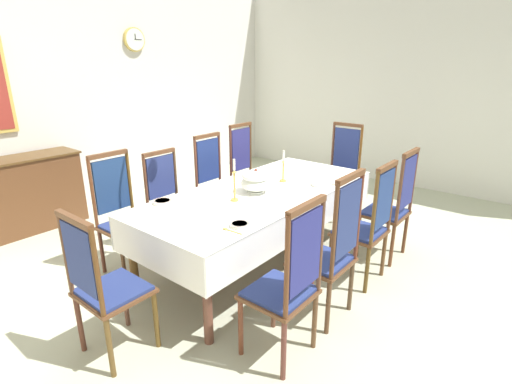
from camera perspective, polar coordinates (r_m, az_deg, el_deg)
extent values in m
cube|color=#B8BCA1|center=(3.94, 2.71, -11.37)|extent=(7.16, 6.31, 0.04)
cube|color=silver|center=(5.89, -23.87, 14.75)|extent=(7.16, 0.08, 3.40)
cube|color=silver|center=(6.69, 22.37, 15.24)|extent=(0.08, 6.31, 3.40)
cylinder|color=brown|center=(2.83, -7.25, -15.41)|extent=(0.07, 0.07, 0.74)
cylinder|color=#562F22|center=(4.58, 14.28, -2.08)|extent=(0.07, 0.07, 0.74)
cylinder|color=#533616|center=(3.45, -17.79, -9.54)|extent=(0.07, 0.07, 0.74)
cylinder|color=brown|center=(4.98, 4.99, 0.16)|extent=(0.07, 0.07, 0.74)
cube|color=brown|center=(3.73, 0.69, -0.84)|extent=(2.42, 0.97, 0.08)
cube|color=brown|center=(3.71, 0.69, -0.04)|extent=(2.54, 1.09, 0.03)
cube|color=white|center=(3.71, 0.69, 0.21)|extent=(2.56, 1.11, 0.00)
cube|color=white|center=(3.47, 7.83, -4.02)|extent=(2.56, 0.00, 0.31)
cube|color=white|center=(4.10, -5.35, -0.31)|extent=(2.56, 0.00, 0.31)
cube|color=white|center=(2.95, -15.02, -8.79)|extent=(0.00, 1.11, 0.31)
cube|color=white|center=(4.77, 10.21, 2.23)|extent=(0.00, 1.11, 0.31)
cylinder|color=brown|center=(2.80, -2.28, -19.35)|extent=(0.04, 0.04, 0.45)
cylinder|color=brown|center=(3.04, 2.61, -15.91)|extent=(0.04, 0.04, 0.45)
cylinder|color=brown|center=(2.63, 4.11, -22.36)|extent=(0.04, 0.04, 0.45)
cylinder|color=brown|center=(2.89, 8.68, -18.31)|extent=(0.04, 0.04, 0.45)
cube|color=brown|center=(2.69, 3.39, -14.88)|extent=(0.44, 0.42, 0.03)
cube|color=navy|center=(2.68, 3.40, -14.45)|extent=(0.40, 0.38, 0.02)
cylinder|color=brown|center=(2.28, 4.60, -11.34)|extent=(0.03, 0.03, 0.67)
cylinder|color=brown|center=(2.58, 9.57, -7.83)|extent=(0.03, 0.03, 0.67)
cube|color=navy|center=(2.41, 7.28, -8.78)|extent=(0.34, 0.02, 0.51)
cube|color=brown|center=(2.29, 7.59, -2.04)|extent=(0.40, 0.04, 0.04)
cylinder|color=brown|center=(3.92, -14.39, -8.03)|extent=(0.04, 0.04, 0.45)
cylinder|color=brown|center=(3.74, -19.08, -9.90)|extent=(0.04, 0.04, 0.45)
cylinder|color=brown|center=(4.19, -17.39, -6.51)|extent=(0.04, 0.04, 0.45)
cylinder|color=#552D20|center=(4.02, -21.88, -8.15)|extent=(0.04, 0.04, 0.45)
cube|color=brown|center=(3.87, -18.54, -4.95)|extent=(0.44, 0.42, 0.03)
cube|color=navy|center=(3.86, -18.57, -4.62)|extent=(0.40, 0.38, 0.02)
cylinder|color=brown|center=(4.00, -18.22, 1.16)|extent=(0.03, 0.03, 0.67)
cylinder|color=brown|center=(3.82, -23.06, -0.25)|extent=(0.03, 0.03, 0.67)
cube|color=navy|center=(3.90, -20.64, 0.93)|extent=(0.34, 0.02, 0.51)
cube|color=brown|center=(3.82, -21.15, 5.22)|extent=(0.40, 0.04, 0.04)
cylinder|color=#533220|center=(3.17, 4.75, -14.33)|extent=(0.04, 0.04, 0.45)
cylinder|color=brown|center=(3.45, 8.39, -11.54)|extent=(0.04, 0.04, 0.45)
cylinder|color=#533521|center=(3.02, 10.63, -16.48)|extent=(0.04, 0.04, 0.45)
cylinder|color=#513A27|center=(3.31, 13.88, -13.32)|extent=(0.04, 0.04, 0.45)
cube|color=brown|center=(3.11, 9.66, -10.15)|extent=(0.44, 0.42, 0.03)
cube|color=navy|center=(3.10, 9.68, -9.75)|extent=(0.40, 0.38, 0.02)
cylinder|color=#57341E|center=(2.71, 11.53, -6.00)|extent=(0.03, 0.03, 0.72)
cylinder|color=brown|center=(3.04, 14.98, -3.51)|extent=(0.03, 0.03, 0.72)
cube|color=navy|center=(2.86, 13.41, -4.02)|extent=(0.34, 0.02, 0.55)
cube|color=brown|center=(2.76, 13.91, 2.20)|extent=(0.40, 0.04, 0.04)
cylinder|color=brown|center=(4.25, -8.23, -5.47)|extent=(0.04, 0.04, 0.45)
cylinder|color=brown|center=(4.03, -12.20, -7.14)|extent=(0.04, 0.04, 0.45)
cylinder|color=brown|center=(4.50, -11.38, -4.24)|extent=(0.04, 0.04, 0.45)
cylinder|color=brown|center=(4.29, -15.27, -5.72)|extent=(0.04, 0.04, 0.45)
cube|color=brown|center=(4.17, -11.98, -2.62)|extent=(0.44, 0.42, 0.03)
cube|color=navy|center=(4.16, -12.01, -2.31)|extent=(0.40, 0.38, 0.02)
cylinder|color=#523822|center=(4.33, -11.87, 2.44)|extent=(0.03, 0.03, 0.58)
cylinder|color=brown|center=(4.11, -16.05, 1.21)|extent=(0.03, 0.03, 0.58)
cube|color=navy|center=(4.21, -13.94, 2.22)|extent=(0.34, 0.02, 0.44)
cube|color=brown|center=(4.14, -14.22, 5.70)|extent=(0.40, 0.04, 0.04)
cylinder|color=#53341D|center=(3.69, 10.96, -9.52)|extent=(0.04, 0.04, 0.45)
cylinder|color=#583018|center=(4.00, 13.57, -7.41)|extent=(0.04, 0.04, 0.45)
cylinder|color=brown|center=(3.57, 16.13, -11.05)|extent=(0.04, 0.04, 0.45)
cylinder|color=brown|center=(3.88, 18.39, -8.72)|extent=(0.04, 0.04, 0.45)
cube|color=brown|center=(3.68, 15.08, -5.84)|extent=(0.44, 0.42, 0.03)
cube|color=navy|center=(3.67, 15.11, -5.49)|extent=(0.40, 0.38, 0.02)
cylinder|color=brown|center=(3.32, 17.14, -2.47)|extent=(0.03, 0.03, 0.65)
cylinder|color=brown|center=(3.67, 19.48, -0.71)|extent=(0.03, 0.03, 0.65)
cube|color=navy|center=(3.48, 18.42, -1.04)|extent=(0.34, 0.02, 0.49)
cube|color=brown|center=(3.40, 18.92, 3.59)|extent=(0.40, 0.04, 0.04)
cylinder|color=#56351E|center=(4.71, -2.04, -2.81)|extent=(0.04, 0.04, 0.45)
cylinder|color=#513917|center=(4.45, -5.26, -4.20)|extent=(0.04, 0.04, 0.45)
cylinder|color=brown|center=(4.94, -5.21, -1.84)|extent=(0.04, 0.04, 0.45)
cylinder|color=brown|center=(4.69, -8.43, -3.10)|extent=(0.04, 0.04, 0.45)
cube|color=brown|center=(4.61, -5.32, -0.21)|extent=(0.44, 0.42, 0.03)
cube|color=navy|center=(4.60, -5.33, 0.08)|extent=(0.40, 0.38, 0.02)
cylinder|color=#592F25|center=(4.77, -5.46, 4.74)|extent=(0.03, 0.03, 0.66)
cylinder|color=brown|center=(4.51, -8.91, 3.77)|extent=(0.03, 0.03, 0.66)
cube|color=navy|center=(4.63, -7.15, 4.67)|extent=(0.34, 0.02, 0.50)
cube|color=brown|center=(4.57, -7.30, 8.27)|extent=(0.40, 0.04, 0.04)
cylinder|color=#583617|center=(4.18, 14.89, -6.34)|extent=(0.04, 0.04, 0.45)
cylinder|color=brown|center=(4.51, 16.91, -4.67)|extent=(0.04, 0.04, 0.45)
cylinder|color=brown|center=(4.07, 19.52, -7.55)|extent=(0.04, 0.04, 0.45)
cylinder|color=#58301B|center=(4.40, 21.24, -5.73)|extent=(0.04, 0.04, 0.45)
cube|color=brown|center=(4.20, 18.47, -3.08)|extent=(0.44, 0.42, 0.03)
cube|color=navy|center=(4.19, 18.50, -2.77)|extent=(0.40, 0.38, 0.02)
cylinder|color=brown|center=(3.85, 20.56, 0.19)|extent=(0.03, 0.03, 0.66)
cylinder|color=#542E23|center=(4.21, 22.31, 1.50)|extent=(0.03, 0.03, 0.66)
cube|color=navy|center=(4.02, 21.53, 1.32)|extent=(0.34, 0.02, 0.50)
cube|color=brown|center=(3.95, 22.04, 5.44)|extent=(0.40, 0.04, 0.04)
cylinder|color=brown|center=(5.14, 2.31, -0.91)|extent=(0.04, 0.04, 0.45)
cylinder|color=brown|center=(4.86, -0.37, -2.08)|extent=(0.04, 0.04, 0.45)
cylinder|color=#5C2C23|center=(5.35, -0.77, -0.10)|extent=(0.04, 0.04, 0.45)
cylinder|color=brown|center=(5.08, -3.51, -1.17)|extent=(0.04, 0.04, 0.45)
cube|color=brown|center=(5.03, -0.59, 1.51)|extent=(0.44, 0.42, 0.03)
cube|color=navy|center=(5.02, -0.59, 1.78)|extent=(0.40, 0.38, 0.02)
cylinder|color=brown|center=(5.20, -0.85, 6.27)|extent=(0.03, 0.03, 0.71)
cylinder|color=#532C22|center=(4.91, -3.78, 5.50)|extent=(0.03, 0.03, 0.71)
cube|color=navy|center=(5.05, -2.28, 6.29)|extent=(0.34, 0.02, 0.54)
cube|color=brown|center=(4.99, -2.33, 9.88)|extent=(0.40, 0.04, 0.04)
cylinder|color=brown|center=(3.22, -18.83, -14.91)|extent=(0.04, 0.04, 0.45)
cylinder|color=#523B17|center=(2.95, -14.60, -17.86)|extent=(0.04, 0.04, 0.45)
cylinder|color=#532D21|center=(3.08, -24.67, -17.30)|extent=(0.04, 0.04, 0.45)
cylinder|color=brown|center=(2.80, -20.86, -20.76)|extent=(0.04, 0.04, 0.45)
cube|color=brown|center=(2.87, -20.29, -13.78)|extent=(0.42, 0.44, 0.03)
cube|color=navy|center=(2.86, -20.35, -13.36)|extent=(0.38, 0.40, 0.02)
cylinder|color=brown|center=(2.82, -26.40, -8.24)|extent=(0.03, 0.03, 0.59)
cylinder|color=#543317|center=(2.50, -22.45, -11.14)|extent=(0.03, 0.03, 0.59)
cube|color=navy|center=(2.64, -24.64, -9.05)|extent=(0.02, 0.34, 0.44)
cube|color=brown|center=(2.54, -25.44, -3.75)|extent=(0.04, 0.40, 0.04)
cylinder|color=brown|center=(4.95, 12.76, -2.18)|extent=(0.04, 0.04, 0.45)
cylinder|color=brown|center=(5.11, 8.96, -1.25)|extent=(0.04, 0.04, 0.45)
cylinder|color=brown|center=(5.26, 14.52, -1.07)|extent=(0.04, 0.04, 0.45)
cylinder|color=#5B2E20|center=(5.41, 10.89, -0.23)|extent=(0.04, 0.04, 0.45)
cube|color=brown|center=(5.11, 11.96, 1.35)|extent=(0.42, 0.44, 0.03)
cube|color=navy|center=(5.10, 11.98, 1.62)|extent=(0.38, 0.40, 0.02)
cylinder|color=brown|center=(5.10, 15.18, 5.41)|extent=(0.03, 0.03, 0.72)
cylinder|color=brown|center=(5.26, 11.30, 6.10)|extent=(0.03, 0.03, 0.72)
cube|color=navy|center=(5.17, 13.24, 6.15)|extent=(0.02, 0.34, 0.55)
cube|color=brown|center=(5.11, 13.51, 9.68)|extent=(0.04, 0.40, 0.04)
cylinder|color=white|center=(3.65, -0.03, 0.10)|extent=(0.16, 0.16, 0.02)
ellipsoid|color=white|center=(3.62, -0.03, 1.24)|extent=(0.29, 0.29, 0.13)
ellipsoid|color=white|center=(3.60, -0.03, 2.39)|extent=(0.26, 0.26, 0.10)
sphere|color=brown|center=(3.59, -0.03, 3.26)|extent=(0.03, 0.03, 0.03)
cylinder|color=gold|center=(3.43, -3.18, -1.17)|extent=(0.07, 0.07, 0.02)
cylinder|color=gold|center=(3.39, -3.22, 0.94)|extent=(0.02, 0.02, 0.25)
cone|color=gold|center=(3.35, -3.26, 3.07)|extent=(0.04, 0.04, 0.02)
cylinder|color=silver|center=(3.34, -3.27, 4.06)|extent=(0.02, 0.02, 0.10)
cylinder|color=gold|center=(3.99, 4.02, 1.67)|extent=(0.07, 0.07, 0.02)
cylinder|color=gold|center=(3.96, 4.05, 3.13)|extent=(0.02, 0.02, 0.20)
cone|color=gold|center=(3.93, 4.09, 4.59)|extent=(0.04, 0.04, 0.02)
cylinder|color=silver|center=(3.92, 4.11, 5.44)|extent=(0.02, 0.02, 0.10)
cylinder|color=white|center=(2.90, -2.43, -4.91)|extent=(0.14, 0.14, 0.03)
cylinder|color=white|center=(2.90, -2.43, -4.83)|extent=(0.12, 0.12, 0.02)
torus|color=brown|center=(2.89, -2.43, -4.71)|extent=(0.14, 0.14, 0.01)
cylinder|color=white|center=(3.90, 9.56, 1.26)|extent=(0.18, 0.18, 0.04)
cylinder|color=white|center=(3.90, 9.57, 1.35)|extent=(0.14, 0.14, 0.03)
torus|color=brown|center=(3.90, 9.58, 1.52)|extent=(0.17, 0.17, 0.01)
cylinder|color=white|center=(3.45, -13.70, -1.44)|extent=(0.16, 0.16, 0.03)
cylinder|color=white|center=(3.45, -13.71, -1.37)|extent=(0.13, 0.13, 0.02)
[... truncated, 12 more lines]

